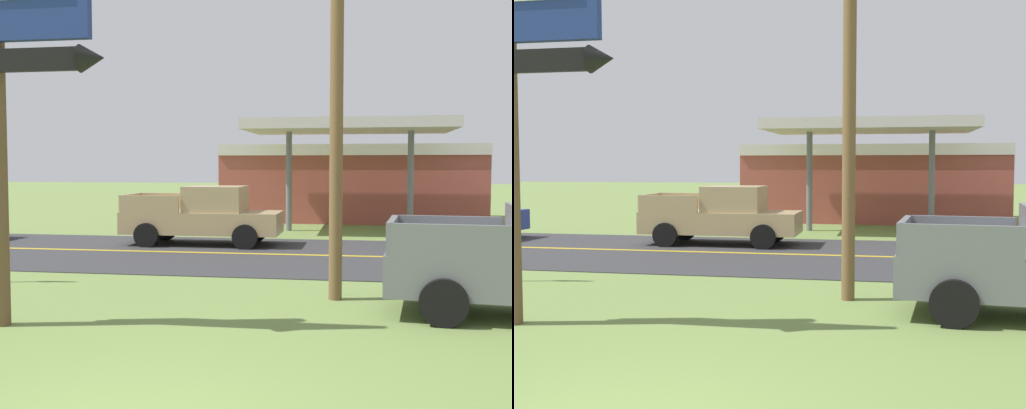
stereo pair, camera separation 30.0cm
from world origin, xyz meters
The scene contains 5 objects.
road_asphalt centered at (0.00, 13.00, 0.01)m, with size 140.00×8.00×0.02m, color #333335.
road_centre_line centered at (0.00, 13.00, 0.02)m, with size 126.00×0.20×0.01m, color gold.
utility_pole centered at (1.76, 6.97, 4.74)m, with size 2.05×0.26×8.84m.
gas_station centered at (1.73, 25.78, 1.94)m, with size 12.00×11.50×4.40m.
pickup_tan_on_road centered at (-2.90, 15.00, 0.96)m, with size 5.20×2.24×1.96m.
Camera 2 is at (2.56, -5.55, 2.64)m, focal length 44.90 mm.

